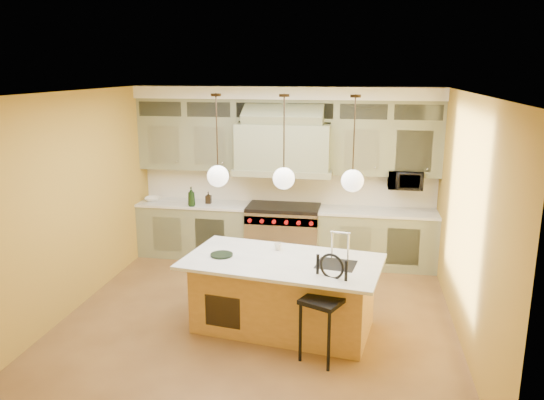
% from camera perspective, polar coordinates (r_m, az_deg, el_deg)
% --- Properties ---
extents(floor, '(5.00, 5.00, 0.00)m').
position_cam_1_polar(floor, '(7.16, -1.41, -12.38)').
color(floor, brown).
rests_on(floor, ground).
extents(ceiling, '(5.00, 5.00, 0.00)m').
position_cam_1_polar(ceiling, '(6.42, -1.57, 11.49)').
color(ceiling, white).
rests_on(ceiling, wall_back).
extents(wall_back, '(5.00, 0.00, 5.00)m').
position_cam_1_polar(wall_back, '(9.05, 1.60, 2.95)').
color(wall_back, '#AF8830').
rests_on(wall_back, ground).
extents(wall_front, '(5.00, 0.00, 5.00)m').
position_cam_1_polar(wall_front, '(4.35, -7.99, -9.55)').
color(wall_front, '#AF8830').
rests_on(wall_front, ground).
extents(wall_left, '(0.00, 5.00, 5.00)m').
position_cam_1_polar(wall_left, '(7.53, -20.50, -0.19)').
color(wall_left, '#AF8830').
rests_on(wall_left, ground).
extents(wall_right, '(0.00, 5.00, 5.00)m').
position_cam_1_polar(wall_right, '(6.64, 20.20, -1.99)').
color(wall_right, '#AF8830').
rests_on(wall_right, ground).
extents(back_cabinetry, '(5.00, 0.77, 2.90)m').
position_cam_1_polar(back_cabinetry, '(8.79, 1.35, 2.50)').
color(back_cabinetry, gray).
rests_on(back_cabinetry, floor).
extents(range, '(1.20, 0.74, 0.96)m').
position_cam_1_polar(range, '(8.94, 1.23, -3.55)').
color(range, silver).
rests_on(range, floor).
extents(kitchen_island, '(2.52, 1.59, 1.35)m').
position_cam_1_polar(kitchen_island, '(6.68, 1.25, -9.94)').
color(kitchen_island, '#A77A3B').
rests_on(kitchen_island, floor).
extents(counter_stool, '(0.56, 0.56, 1.20)m').
position_cam_1_polar(counter_stool, '(5.96, 5.67, -10.79)').
color(counter_stool, black).
rests_on(counter_stool, floor).
extents(microwave, '(0.54, 0.37, 0.30)m').
position_cam_1_polar(microwave, '(8.74, 14.12, 2.14)').
color(microwave, black).
rests_on(microwave, back_cabinetry).
extents(oil_bottle_a, '(0.14, 0.14, 0.33)m').
position_cam_1_polar(oil_bottle_a, '(8.92, -8.67, 0.36)').
color(oil_bottle_a, black).
rests_on(oil_bottle_a, back_cabinetry).
extents(oil_bottle_b, '(0.09, 0.10, 0.20)m').
position_cam_1_polar(oil_bottle_b, '(9.08, -6.86, 0.26)').
color(oil_bottle_b, black).
rests_on(oil_bottle_b, back_cabinetry).
extents(fruit_bowl, '(0.31, 0.31, 0.07)m').
position_cam_1_polar(fruit_bowl, '(9.43, -12.71, 0.09)').
color(fruit_bowl, white).
rests_on(fruit_bowl, back_cabinetry).
extents(cup, '(0.10, 0.10, 0.09)m').
position_cam_1_polar(cup, '(6.80, 0.63, -5.01)').
color(cup, silver).
rests_on(cup, kitchen_island).
extents(pendant_left, '(0.26, 0.26, 1.11)m').
position_cam_1_polar(pendant_left, '(6.39, -5.84, 2.83)').
color(pendant_left, '#2D2319').
rests_on(pendant_left, ceiling).
extents(pendant_center, '(0.26, 0.26, 1.11)m').
position_cam_1_polar(pendant_center, '(6.23, 1.28, 2.60)').
color(pendant_center, '#2D2319').
rests_on(pendant_center, ceiling).
extents(pendant_right, '(0.26, 0.26, 1.11)m').
position_cam_1_polar(pendant_right, '(6.16, 8.65, 2.32)').
color(pendant_right, '#2D2319').
rests_on(pendant_right, ceiling).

